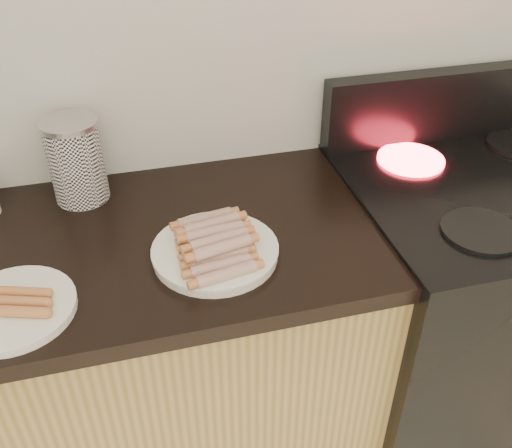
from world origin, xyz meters
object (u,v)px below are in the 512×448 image
object	(u,v)px
stove	(464,313)
canister	(76,161)
main_plate	(215,253)
side_plate	(13,309)

from	to	relation	value
stove	canister	size ratio (longest dim) A/B	4.38
stove	canister	bearing A→B (deg)	167.60
main_plate	canister	distance (m)	0.43
canister	stove	bearing A→B (deg)	-12.40
stove	canister	world-z (taller)	canister
stove	canister	distance (m)	1.19
side_plate	canister	size ratio (longest dim) A/B	1.15
main_plate	side_plate	size ratio (longest dim) A/B	1.13
side_plate	main_plate	bearing A→B (deg)	9.64
main_plate	canister	xyz separation A→B (m)	(-0.27, 0.31, 0.10)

